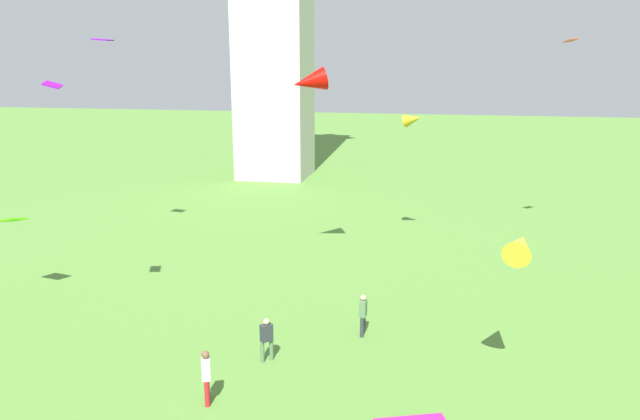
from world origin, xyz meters
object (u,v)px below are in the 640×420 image
(kite_flying_1, at_px, (413,119))
(kite_flying_2, at_px, (12,220))
(person_2, at_px, (206,374))
(kite_flying_3, at_px, (53,85))
(kite_flying_6, at_px, (309,82))
(person_0, at_px, (363,312))
(kite_flying_4, at_px, (571,40))
(person_1, at_px, (267,337))
(kite_flying_5, at_px, (102,40))
(kite_flying_0, at_px, (520,246))

(kite_flying_1, bearing_deg, kite_flying_2, 151.75)
(person_2, distance_m, kite_flying_3, 12.32)
(person_2, relative_size, kite_flying_2, 1.24)
(kite_flying_3, height_order, kite_flying_6, kite_flying_6)
(person_2, xyz_separation_m, kite_flying_2, (-12.00, 6.83, 2.72))
(person_0, relative_size, kite_flying_3, 1.67)
(kite_flying_1, bearing_deg, kite_flying_4, -50.67)
(kite_flying_3, bearing_deg, kite_flying_1, 116.75)
(person_0, height_order, person_1, person_0)
(kite_flying_5, distance_m, kite_flying_6, 12.39)
(person_2, xyz_separation_m, kite_flying_0, (9.74, 3.01, 3.99))
(kite_flying_5, bearing_deg, kite_flying_1, -159.21)
(person_2, xyz_separation_m, kite_flying_4, (14.06, 21.21, 10.90))
(person_0, distance_m, person_2, 7.37)
(person_0, relative_size, kite_flying_6, 0.81)
(person_1, height_order, kite_flying_6, kite_flying_6)
(kite_flying_0, bearing_deg, person_1, 15.24)
(kite_flying_2, bearing_deg, kite_flying_4, -129.93)
(kite_flying_1, bearing_deg, person_1, -168.65)
(kite_flying_5, bearing_deg, kite_flying_2, 93.55)
(kite_flying_3, relative_size, kite_flying_6, 0.49)
(kite_flying_3, bearing_deg, kite_flying_4, 105.65)
(kite_flying_1, xyz_separation_m, kite_flying_5, (-16.97, -4.20, 4.44))
(person_0, relative_size, kite_flying_5, 1.57)
(kite_flying_0, relative_size, kite_flying_6, 0.78)
(person_1, height_order, kite_flying_3, kite_flying_3)
(kite_flying_0, xyz_separation_m, kite_flying_3, (-17.12, 1.21, 4.93))
(person_1, xyz_separation_m, kite_flying_3, (-8.49, 1.12, 9.00))
(person_0, height_order, kite_flying_0, kite_flying_0)
(kite_flying_0, xyz_separation_m, kite_flying_4, (4.32, 18.20, 6.92))
(person_1, xyz_separation_m, person_2, (-1.12, -3.10, 0.08))
(person_1, distance_m, kite_flying_3, 12.43)
(person_0, distance_m, kite_flying_0, 7.38)
(kite_flying_2, bearing_deg, kite_flying_1, -123.42)
(person_1, height_order, kite_flying_2, kite_flying_2)
(kite_flying_3, relative_size, kite_flying_4, 1.12)
(person_0, distance_m, kite_flying_5, 21.28)
(person_0, xyz_separation_m, kite_flying_2, (-16.32, 0.85, 2.78))
(kite_flying_4, distance_m, kite_flying_5, 26.33)
(person_2, bearing_deg, kite_flying_0, -94.40)
(person_2, height_order, kite_flying_5, kite_flying_5)
(kite_flying_2, xyz_separation_m, kite_flying_6, (12.56, 6.40, 6.06))
(kite_flying_2, distance_m, kite_flying_3, 8.16)
(kite_flying_3, relative_size, kite_flying_5, 0.94)
(kite_flying_1, distance_m, kite_flying_6, 8.07)
(person_1, bearing_deg, kite_flying_6, 50.34)
(kite_flying_3, distance_m, kite_flying_5, 11.74)
(kite_flying_3, xyz_separation_m, kite_flying_4, (21.44, 16.99, 1.98))
(person_0, relative_size, kite_flying_2, 1.17)
(kite_flying_4, xyz_separation_m, kite_flying_6, (-13.51, -7.98, -2.12))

